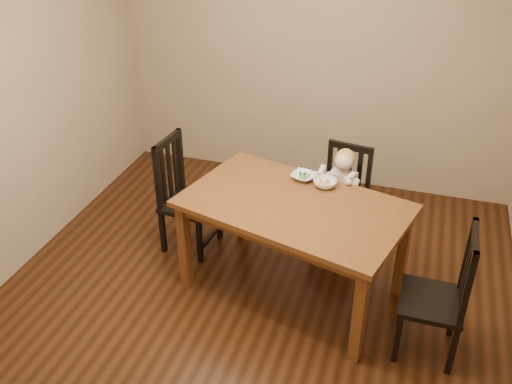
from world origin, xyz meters
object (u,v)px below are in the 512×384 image
(chair_left, at_px, (184,196))
(bowl_veg, at_px, (325,183))
(dining_table, at_px, (294,214))
(bowl_peas, at_px, (303,177))
(chair_right, at_px, (441,296))
(toddler, at_px, (341,191))
(chair_child, at_px, (342,201))

(chair_left, relative_size, bowl_veg, 5.56)
(dining_table, height_order, bowl_peas, bowl_peas)
(chair_right, xyz_separation_m, toddler, (-0.85, 1.01, 0.09))
(chair_right, bearing_deg, chair_child, 39.01)
(dining_table, distance_m, bowl_peas, 0.39)
(toddler, relative_size, bowl_peas, 2.69)
(dining_table, distance_m, chair_left, 1.12)
(bowl_peas, bearing_deg, chair_child, 51.97)
(bowl_veg, bearing_deg, chair_child, 77.58)
(chair_right, bearing_deg, chair_left, 73.12)
(chair_child, distance_m, bowl_peas, 0.59)
(dining_table, bearing_deg, chair_child, 70.63)
(toddler, bearing_deg, chair_child, -90.00)
(dining_table, relative_size, chair_right, 1.80)
(dining_table, height_order, bowl_veg, bowl_veg)
(toddler, distance_m, bowl_peas, 0.48)
(chair_left, bearing_deg, toddler, 110.67)
(chair_left, distance_m, bowl_peas, 1.08)
(chair_child, xyz_separation_m, bowl_veg, (-0.09, -0.41, 0.39))
(chair_child, xyz_separation_m, bowl_peas, (-0.27, -0.35, 0.38))
(chair_right, bearing_deg, toddler, 40.54)
(chair_left, bearing_deg, bowl_peas, 97.96)
(dining_table, xyz_separation_m, chair_child, (0.25, 0.72, -0.26))
(chair_child, relative_size, toddler, 1.89)
(toddler, xyz_separation_m, bowl_veg, (-0.08, -0.37, 0.26))
(bowl_veg, bearing_deg, bowl_peas, 161.44)
(chair_left, bearing_deg, bowl_veg, 94.68)
(chair_right, xyz_separation_m, bowl_peas, (-1.12, 0.71, 0.35))
(bowl_peas, bearing_deg, chair_right, -32.28)
(chair_child, height_order, bowl_peas, chair_child)
(toddler, xyz_separation_m, bowl_peas, (-0.27, -0.30, 0.25))
(chair_child, distance_m, chair_right, 1.35)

